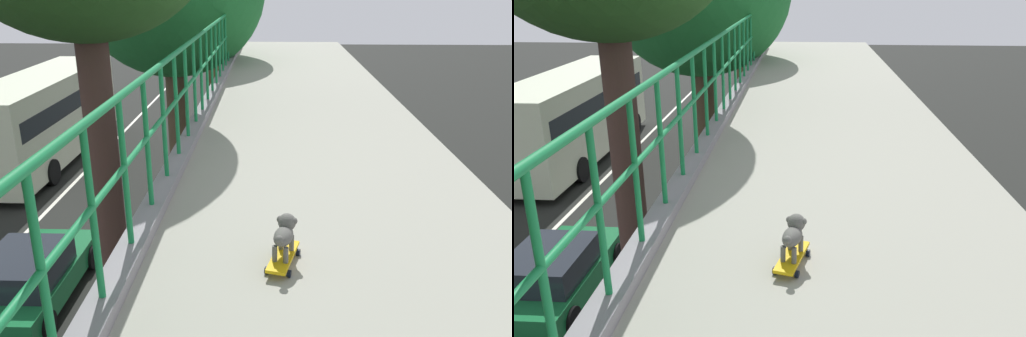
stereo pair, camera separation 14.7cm
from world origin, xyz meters
TOP-DOWN VIEW (x-y plane):
  - car_green_fifth at (-4.80, 8.34)m, footprint 1.92×4.22m
  - city_bus at (-8.56, 18.68)m, footprint 2.74×10.64m
  - toy_skateboard at (0.87, 1.28)m, footprint 0.27×0.49m
  - small_dog at (0.88, 1.30)m, footprint 0.20×0.34m

SIDE VIEW (x-z plane):
  - car_green_fifth at x=-4.80m, z-range -0.03..1.37m
  - city_bus at x=-8.56m, z-range 0.22..3.78m
  - toy_skateboard at x=0.87m, z-range 5.31..5.38m
  - small_dog at x=0.88m, z-range 5.39..5.67m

